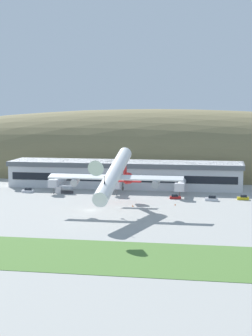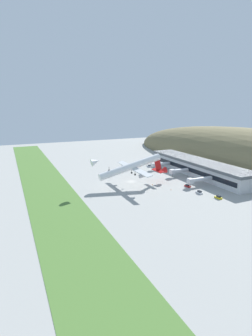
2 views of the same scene
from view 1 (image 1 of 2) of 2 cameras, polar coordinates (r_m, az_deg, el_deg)
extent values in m
plane|color=#9E9E99|center=(175.41, -3.61, -4.31)|extent=(414.48, 414.48, 0.00)
cube|color=#4C7533|center=(127.17, -9.04, -8.54)|extent=(373.03, 27.00, 0.08)
ellipsoid|color=olive|center=(275.88, 3.03, -0.35)|extent=(338.67, 81.61, 61.12)
cube|color=silver|center=(223.73, -0.08, -0.63)|extent=(91.75, 16.96, 10.24)
cube|color=#565B60|center=(223.25, -0.08, 0.44)|extent=(92.95, 18.16, 1.84)
cube|color=black|center=(215.46, -0.47, -1.04)|extent=(88.08, 0.16, 2.87)
cylinder|color=silver|center=(214.05, -6.84, -1.30)|extent=(2.60, 14.19, 2.60)
cube|color=silver|center=(207.33, -7.40, -1.56)|extent=(3.38, 2.86, 2.86)
cylinder|color=slate|center=(208.09, -7.36, -2.09)|extent=(0.36, 0.36, 4.00)
cylinder|color=silver|center=(209.20, -0.72, -1.43)|extent=(2.60, 13.03, 2.60)
cube|color=silver|center=(202.86, -1.06, -1.68)|extent=(3.38, 2.86, 2.86)
cylinder|color=slate|center=(203.64, -1.03, -2.22)|extent=(0.36, 0.36, 4.00)
cylinder|color=silver|center=(204.82, 5.63, -1.64)|extent=(2.60, 15.96, 2.60)
cube|color=silver|center=(196.95, 5.46, -1.96)|extent=(3.38, 2.86, 2.86)
cylinder|color=slate|center=(197.74, 5.46, -2.51)|extent=(0.36, 0.36, 4.00)
cylinder|color=white|center=(167.23, -1.24, -0.63)|extent=(4.28, 40.15, 13.13)
cone|color=white|center=(145.36, -2.89, 0.27)|extent=(4.20, 5.52, 5.14)
cone|color=red|center=(189.65, 0.06, -1.34)|extent=(4.20, 6.36, 5.33)
cube|color=red|center=(185.75, -0.12, 0.09)|extent=(0.50, 5.70, 9.36)
cube|color=red|center=(186.50, -0.11, -1.25)|extent=(11.13, 3.00, 1.02)
cube|color=white|center=(169.29, -1.11, -0.95)|extent=(41.28, 3.61, 1.24)
cylinder|color=#9E9EA3|center=(171.73, -5.20, -1.35)|extent=(2.30, 4.02, 3.04)
cylinder|color=#9E9EA3|center=(167.08, 3.03, -1.56)|extent=(2.30, 4.02, 3.04)
cylinder|color=#2D2D2D|center=(170.05, -1.89, -1.70)|extent=(0.28, 0.28, 2.20)
cylinder|color=#2D2D2D|center=(170.21, -1.88, -2.06)|extent=(0.45, 1.10, 1.10)
cylinder|color=#2D2D2D|center=(169.17, -0.32, -1.74)|extent=(0.28, 0.28, 2.20)
cylinder|color=#2D2D2D|center=(169.33, -0.32, -2.11)|extent=(0.45, 1.10, 1.10)
cylinder|color=#2D2D2D|center=(153.87, -2.21, -1.18)|extent=(0.22, 0.22, 1.98)
cylinder|color=#2D2D2D|center=(154.00, -2.21, -1.54)|extent=(0.30, 0.83, 0.82)
cube|color=silver|center=(194.67, 8.68, -3.17)|extent=(4.54, 2.09, 0.89)
cube|color=black|center=(194.52, 8.75, -2.93)|extent=(2.53, 1.69, 0.73)
cube|color=gold|center=(198.49, 11.80, -3.04)|extent=(4.06, 2.00, 0.89)
cube|color=black|center=(198.37, 11.86, -2.81)|extent=(2.25, 1.66, 0.73)
cube|color=silver|center=(213.61, -9.95, -2.33)|extent=(4.46, 2.16, 0.89)
cube|color=black|center=(213.43, -9.90, -2.12)|extent=(2.49, 1.76, 0.73)
cube|color=#B21E1E|center=(196.96, 5.03, -3.01)|extent=(4.10, 2.18, 0.81)
cube|color=black|center=(196.84, 4.97, -2.80)|extent=(2.30, 1.75, 0.66)
cube|color=silver|center=(209.64, -6.83, -2.20)|extent=(2.03, 2.22, 2.66)
cube|color=black|center=(209.87, -7.10, -2.06)|extent=(0.10, 1.87, 1.17)
cube|color=#38383D|center=(208.88, -6.00, -2.47)|extent=(4.30, 2.02, 0.90)
cylinder|color=#999EA3|center=(208.65, -6.00, -2.06)|extent=(4.09, 2.12, 2.09)
cube|color=orange|center=(184.55, 5.01, -3.78)|extent=(0.52, 0.52, 0.03)
cone|color=orange|center=(184.50, 5.01, -3.69)|extent=(0.40, 0.40, 0.55)
cube|color=orange|center=(181.49, 0.70, -3.93)|extent=(0.52, 0.52, 0.03)
cone|color=orange|center=(181.44, 0.70, -3.84)|extent=(0.40, 0.40, 0.55)
camera|label=2|loc=(144.54, 58.05, 9.39)|focal=28.00mm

